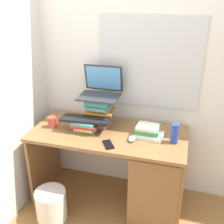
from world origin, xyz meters
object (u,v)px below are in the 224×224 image
object	(u,v)px
keyboard	(85,119)
cell_phone	(108,144)
book_stack_side	(148,132)
mug	(52,122)
desk	(145,172)
laptop	(101,89)
computer_mouse	(132,138)
book_stack_tall	(99,111)
water_bottle	(175,134)
wastebasket	(51,205)
book_stack_keyboard_riser	(86,125)

from	to	relation	value
keyboard	cell_phone	distance (m)	0.33
book_stack_side	mug	world-z (taller)	book_stack_side
keyboard	desk	bearing A→B (deg)	-2.61
book_stack_side	laptop	bearing A→B (deg)	161.56
laptop	computer_mouse	size ratio (longest dim) A/B	3.36
book_stack_tall	computer_mouse	size ratio (longest dim) A/B	2.57
keyboard	mug	size ratio (longest dim) A/B	3.68
water_bottle	computer_mouse	bearing A→B (deg)	-170.34
mug	laptop	bearing A→B (deg)	28.31
wastebasket	water_bottle	bearing A→B (deg)	19.89
computer_mouse	book_stack_keyboard_riser	bearing A→B (deg)	172.41
desk	computer_mouse	world-z (taller)	computer_mouse
book_stack_tall	book_stack_keyboard_riser	size ratio (longest dim) A/B	1.12
laptop	cell_phone	bearing A→B (deg)	-64.48
book_stack_side	mug	size ratio (longest dim) A/B	2.15
book_stack_tall	cell_phone	bearing A→B (deg)	-60.50
book_stack_tall	water_bottle	world-z (taller)	book_stack_tall
wastebasket	book_stack_tall	bearing A→B (deg)	58.98
keyboard	mug	xyz separation A→B (m)	(-0.31, -0.01, -0.06)
book_stack_tall	wastebasket	size ratio (longest dim) A/B	0.93
book_stack_side	water_bottle	xyz separation A→B (m)	(0.22, -0.04, 0.04)
book_stack_side	water_bottle	size ratio (longest dim) A/B	1.47
desk	computer_mouse	distance (m)	0.37
book_stack_keyboard_riser	laptop	distance (m)	0.34
keyboard	cell_phone	world-z (taller)	keyboard
desk	computer_mouse	size ratio (longest dim) A/B	12.85
desk	water_bottle	world-z (taller)	water_bottle
book_stack_tall	water_bottle	size ratio (longest dim) A/B	1.61
laptop	mug	world-z (taller)	laptop
computer_mouse	mug	size ratio (longest dim) A/B	0.91
laptop	mug	size ratio (longest dim) A/B	3.06
book_stack_keyboard_riser	cell_phone	size ratio (longest dim) A/B	1.75
mug	computer_mouse	bearing A→B (deg)	-3.03
book_stack_side	laptop	size ratio (longest dim) A/B	0.70
book_stack_side	keyboard	distance (m)	0.55
book_stack_keyboard_riser	keyboard	xyz separation A→B (m)	(-0.00, -0.01, 0.06)
book_stack_tall	water_bottle	distance (m)	0.69
book_stack_keyboard_riser	water_bottle	xyz separation A→B (m)	(0.75, 0.00, 0.03)
desk	laptop	bearing A→B (deg)	157.37
computer_mouse	wastebasket	xyz separation A→B (m)	(-0.64, -0.29, -0.60)
water_bottle	cell_phone	world-z (taller)	water_bottle
book_stack_keyboard_riser	water_bottle	bearing A→B (deg)	0.02
book_stack_keyboard_riser	mug	size ratio (longest dim) A/B	2.09
book_stack_tall	book_stack_keyboard_riser	bearing A→B (deg)	-119.55
mug	cell_phone	world-z (taller)	mug
cell_phone	keyboard	bearing A→B (deg)	114.28
water_bottle	wastebasket	bearing A→B (deg)	-160.11
laptop	wastebasket	world-z (taller)	laptop
desk	book_stack_keyboard_riser	distance (m)	0.66
book_stack_keyboard_riser	wastebasket	xyz separation A→B (m)	(-0.22, -0.35, -0.64)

